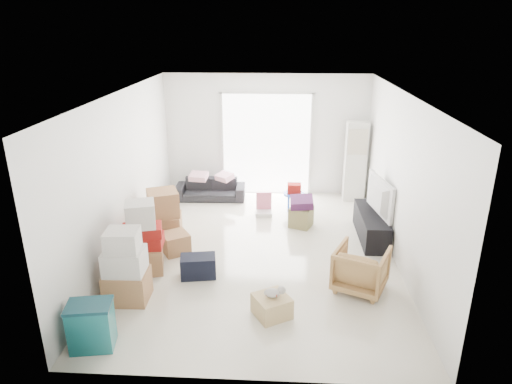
{
  "coord_description": "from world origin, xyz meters",
  "views": [
    {
      "loc": [
        0.33,
        -6.99,
        3.7
      ],
      "look_at": [
        -0.08,
        0.2,
        1.03
      ],
      "focal_mm": 32.0,
      "sensor_mm": 36.0,
      "label": 1
    }
  ],
  "objects_px": {
    "ac_tower": "(355,162)",
    "storage_bins": "(91,326)",
    "armchair": "(361,267)",
    "kids_table": "(294,192)",
    "sofa": "(210,186)",
    "tv_console": "(371,225)",
    "ottoman": "(301,217)",
    "television": "(373,209)",
    "wood_crate": "(272,306)"
  },
  "relations": [
    {
      "from": "tv_console",
      "to": "ottoman",
      "type": "height_order",
      "value": "tv_console"
    },
    {
      "from": "television",
      "to": "armchair",
      "type": "relative_size",
      "value": 1.56
    },
    {
      "from": "storage_bins",
      "to": "wood_crate",
      "type": "relative_size",
      "value": 1.39
    },
    {
      "from": "wood_crate",
      "to": "television",
      "type": "bearing_deg",
      "value": 54.74
    },
    {
      "from": "ac_tower",
      "to": "television",
      "type": "bearing_deg",
      "value": -88.54
    },
    {
      "from": "ottoman",
      "to": "wood_crate",
      "type": "bearing_deg",
      "value": -99.65
    },
    {
      "from": "ottoman",
      "to": "armchair",
      "type": "bearing_deg",
      "value": -70.26
    },
    {
      "from": "sofa",
      "to": "ottoman",
      "type": "relative_size",
      "value": 3.9
    },
    {
      "from": "television",
      "to": "sofa",
      "type": "distance_m",
      "value": 3.71
    },
    {
      "from": "tv_console",
      "to": "armchair",
      "type": "height_order",
      "value": "armchair"
    },
    {
      "from": "ac_tower",
      "to": "storage_bins",
      "type": "height_order",
      "value": "ac_tower"
    },
    {
      "from": "ac_tower",
      "to": "wood_crate",
      "type": "bearing_deg",
      "value": -110.99
    },
    {
      "from": "tv_console",
      "to": "television",
      "type": "distance_m",
      "value": 0.32
    },
    {
      "from": "armchair",
      "to": "storage_bins",
      "type": "xyz_separation_m",
      "value": [
        -3.43,
        -1.49,
        -0.06
      ]
    },
    {
      "from": "tv_console",
      "to": "wood_crate",
      "type": "relative_size",
      "value": 3.36
    },
    {
      "from": "sofa",
      "to": "kids_table",
      "type": "bearing_deg",
      "value": -18.56
    },
    {
      "from": "storage_bins",
      "to": "ottoman",
      "type": "height_order",
      "value": "storage_bins"
    },
    {
      "from": "kids_table",
      "to": "wood_crate",
      "type": "relative_size",
      "value": 1.34
    },
    {
      "from": "ac_tower",
      "to": "tv_console",
      "type": "bearing_deg",
      "value": -88.54
    },
    {
      "from": "ac_tower",
      "to": "wood_crate",
      "type": "relative_size",
      "value": 4.05
    },
    {
      "from": "armchair",
      "to": "kids_table",
      "type": "height_order",
      "value": "armchair"
    },
    {
      "from": "television",
      "to": "kids_table",
      "type": "distance_m",
      "value": 1.87
    },
    {
      "from": "tv_console",
      "to": "television",
      "type": "height_order",
      "value": "television"
    },
    {
      "from": "wood_crate",
      "to": "storage_bins",
      "type": "bearing_deg",
      "value": -160.58
    },
    {
      "from": "storage_bins",
      "to": "kids_table",
      "type": "distance_m",
      "value": 5.15
    },
    {
      "from": "ac_tower",
      "to": "tv_console",
      "type": "xyz_separation_m",
      "value": [
        0.05,
        -1.96,
        -0.63
      ]
    },
    {
      "from": "armchair",
      "to": "kids_table",
      "type": "xyz_separation_m",
      "value": [
        -0.91,
        3.0,
        0.04
      ]
    },
    {
      "from": "sofa",
      "to": "storage_bins",
      "type": "bearing_deg",
      "value": -99.33
    },
    {
      "from": "tv_console",
      "to": "storage_bins",
      "type": "height_order",
      "value": "storage_bins"
    },
    {
      "from": "ac_tower",
      "to": "tv_console",
      "type": "height_order",
      "value": "ac_tower"
    },
    {
      "from": "kids_table",
      "to": "tv_console",
      "type": "bearing_deg",
      "value": -42.18
    },
    {
      "from": "ottoman",
      "to": "kids_table",
      "type": "relative_size",
      "value": 0.68
    },
    {
      "from": "storage_bins",
      "to": "kids_table",
      "type": "bearing_deg",
      "value": 60.69
    },
    {
      "from": "armchair",
      "to": "kids_table",
      "type": "bearing_deg",
      "value": -48.62
    },
    {
      "from": "television",
      "to": "storage_bins",
      "type": "xyz_separation_m",
      "value": [
        -3.9,
        -3.24,
        -0.26
      ]
    },
    {
      "from": "television",
      "to": "ottoman",
      "type": "xyz_separation_m",
      "value": [
        -1.26,
        0.44,
        -0.36
      ]
    },
    {
      "from": "ac_tower",
      "to": "sofa",
      "type": "distance_m",
      "value": 3.23
    },
    {
      "from": "tv_console",
      "to": "kids_table",
      "type": "height_order",
      "value": "kids_table"
    },
    {
      "from": "ottoman",
      "to": "kids_table",
      "type": "distance_m",
      "value": 0.85
    },
    {
      "from": "ac_tower",
      "to": "television",
      "type": "height_order",
      "value": "ac_tower"
    },
    {
      "from": "ottoman",
      "to": "wood_crate",
      "type": "height_order",
      "value": "ottoman"
    },
    {
      "from": "tv_console",
      "to": "ottoman",
      "type": "distance_m",
      "value": 1.33
    },
    {
      "from": "ac_tower",
      "to": "armchair",
      "type": "distance_m",
      "value": 3.77
    },
    {
      "from": "television",
      "to": "storage_bins",
      "type": "relative_size",
      "value": 1.89
    },
    {
      "from": "kids_table",
      "to": "sofa",
      "type": "bearing_deg",
      "value": 163.16
    },
    {
      "from": "sofa",
      "to": "storage_bins",
      "type": "xyz_separation_m",
      "value": [
        -0.67,
        -5.05,
        0.0
      ]
    },
    {
      "from": "tv_console",
      "to": "wood_crate",
      "type": "xyz_separation_m",
      "value": [
        -1.75,
        -2.48,
        -0.1
      ]
    },
    {
      "from": "sofa",
      "to": "kids_table",
      "type": "relative_size",
      "value": 2.63
    },
    {
      "from": "kids_table",
      "to": "ottoman",
      "type": "bearing_deg",
      "value": -81.34
    },
    {
      "from": "television",
      "to": "wood_crate",
      "type": "bearing_deg",
      "value": 135.4
    }
  ]
}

